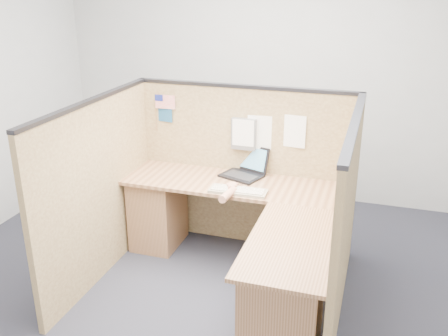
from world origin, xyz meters
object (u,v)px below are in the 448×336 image
(l_desk, at_px, (242,240))
(laptop, at_px, (243,168))
(keyboard, at_px, (238,191))
(mouse, at_px, (233,187))

(l_desk, xyz_separation_m, laptop, (-0.16, 0.60, 0.40))
(keyboard, bearing_deg, laptop, 97.92)
(laptop, height_order, mouse, laptop)
(laptop, bearing_deg, keyboard, -60.63)
(keyboard, distance_m, mouse, 0.08)
(mouse, bearing_deg, l_desk, -57.39)
(laptop, height_order, keyboard, laptop)
(mouse, bearing_deg, laptop, 91.52)
(l_desk, bearing_deg, laptop, 104.97)
(keyboard, height_order, mouse, mouse)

